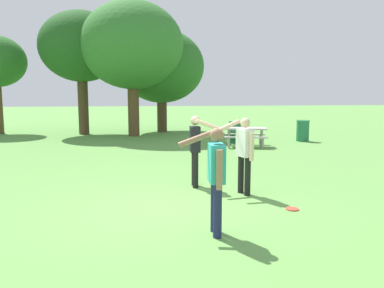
{
  "coord_description": "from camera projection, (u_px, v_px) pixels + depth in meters",
  "views": [
    {
      "loc": [
        -0.48,
        -6.89,
        2.14
      ],
      "look_at": [
        0.75,
        1.53,
        1.0
      ],
      "focal_mm": 35.14,
      "sensor_mm": 36.0,
      "label": 1
    }
  ],
  "objects": [
    {
      "name": "frisbee",
      "position": [
        292.0,
        209.0,
        6.99
      ],
      "size": [
        0.24,
        0.24,
        0.03
      ],
      "primitive_type": "cylinder",
      "color": "#E04733",
      "rests_on": "ground"
    },
    {
      "name": "person_catcher",
      "position": [
        196.0,
        146.0,
        8.62
      ],
      "size": [
        0.67,
        0.64,
        1.64
      ],
      "color": "black",
      "rests_on": "ground"
    },
    {
      "name": "tree_slender_mid",
      "position": [
        132.0,
        46.0,
        18.74
      ],
      "size": [
        5.12,
        5.12,
        6.72
      ],
      "color": "brown",
      "rests_on": "ground"
    },
    {
      "name": "ground_plane",
      "position": [
        164.0,
        208.0,
        7.11
      ],
      "size": [
        120.0,
        120.0,
        0.0
      ],
      "primitive_type": "plane",
      "color": "#609947"
    },
    {
      "name": "picnic_table_near",
      "position": [
        245.0,
        133.0,
        15.34
      ],
      "size": [
        1.99,
        1.78,
        0.77
      ],
      "color": "#B2ADA3",
      "rests_on": "ground"
    },
    {
      "name": "person_bystander",
      "position": [
        244.0,
        150.0,
        7.95
      ],
      "size": [
        0.78,
        0.59,
        1.64
      ],
      "color": "black",
      "rests_on": "ground"
    },
    {
      "name": "tree_back_left",
      "position": [
        162.0,
        67.0,
        20.91
      ],
      "size": [
        4.75,
        4.75,
        5.67
      ],
      "color": "#4C3823",
      "rests_on": "ground"
    },
    {
      "name": "person_thrower",
      "position": [
        216.0,
        173.0,
        5.63
      ],
      "size": [
        0.67,
        0.64,
        1.64
      ],
      "color": "#1E234C",
      "rests_on": "ground"
    },
    {
      "name": "trash_can_further_along",
      "position": [
        236.0,
        132.0,
        16.35
      ],
      "size": [
        0.59,
        0.59,
        0.96
      ],
      "color": "#237047",
      "rests_on": "ground"
    },
    {
      "name": "tree_far_right",
      "position": [
        81.0,
        47.0,
        19.51
      ],
      "size": [
        4.28,
        4.28,
        6.4
      ],
      "color": "#4C3823",
      "rests_on": "ground"
    },
    {
      "name": "trash_can_beside_table",
      "position": [
        303.0,
        131.0,
        17.05
      ],
      "size": [
        0.59,
        0.59,
        0.96
      ],
      "color": "#237047",
      "rests_on": "ground"
    }
  ]
}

